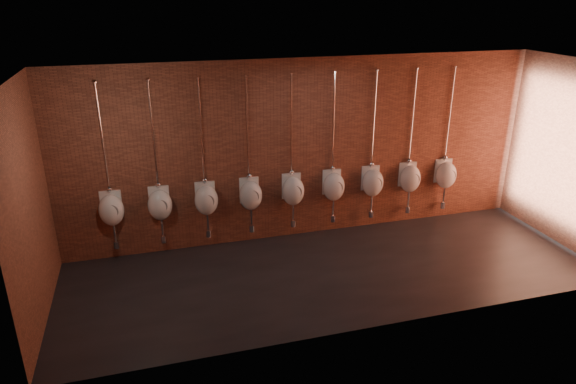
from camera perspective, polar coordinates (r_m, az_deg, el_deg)
The scene contains 11 objects.
ground at distance 8.38m, azimuth 5.12°, elevation -8.85°, with size 8.50×8.50×0.00m, color black.
room_shell at distance 7.57m, azimuth 5.62°, elevation 4.40°, with size 8.54×3.04×3.22m.
urinal_0 at distance 8.75m, azimuth -19.03°, elevation -1.81°, with size 0.43×0.39×2.72m.
urinal_1 at distance 8.72m, azimuth -14.04°, elevation -1.31°, with size 0.43×0.39×2.72m.
urinal_2 at distance 8.77m, azimuth -9.07°, elevation -0.80°, with size 0.43×0.39×2.72m.
urinal_3 at distance 8.87m, azimuth -4.18°, elevation -0.29°, with size 0.43×0.39×2.72m.
urinal_4 at distance 9.05m, azimuth 0.56°, elevation 0.21°, with size 0.43×0.39×2.72m.
urinal_5 at distance 9.28m, azimuth 5.09°, elevation 0.68°, with size 0.43×0.39×2.72m.
urinal_6 at distance 9.56m, azimuth 9.38°, elevation 1.12°, with size 0.43×0.39×2.72m.
urinal_7 at distance 9.90m, azimuth 13.40°, elevation 1.53°, with size 0.43×0.39×2.72m.
urinal_8 at distance 10.29m, azimuth 17.13°, elevation 1.90°, with size 0.43×0.39×2.72m.
Camera 1 is at (-2.68, -6.72, 4.24)m, focal length 32.00 mm.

